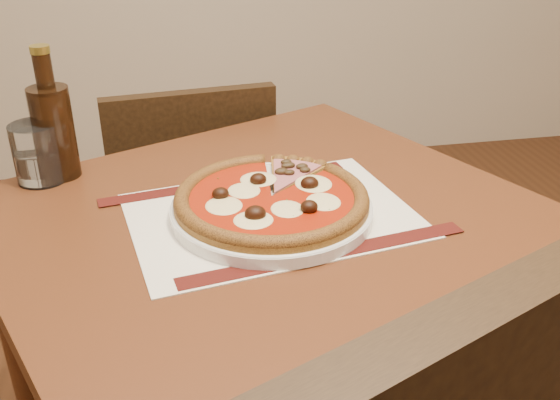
{
  "coord_description": "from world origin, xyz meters",
  "views": [
    {
      "loc": [
        -0.53,
        0.27,
        1.21
      ],
      "look_at": [
        -0.37,
        1.09,
        0.78
      ],
      "focal_mm": 40.0,
      "sensor_mm": 36.0,
      "label": 1
    }
  ],
  "objects_px": {
    "chair_far": "(191,213)",
    "bottle": "(54,128)",
    "pizza": "(272,198)",
    "plate": "(272,210)",
    "water_glass": "(38,153)",
    "table": "(282,280)"
  },
  "relations": [
    {
      "from": "chair_far",
      "to": "bottle",
      "type": "distance_m",
      "value": 0.57
    },
    {
      "from": "water_glass",
      "to": "table",
      "type": "bearing_deg",
      "value": -31.54
    },
    {
      "from": "plate",
      "to": "water_glass",
      "type": "bearing_deg",
      "value": 150.87
    },
    {
      "from": "chair_far",
      "to": "water_glass",
      "type": "height_order",
      "value": "water_glass"
    },
    {
      "from": "table",
      "to": "bottle",
      "type": "bearing_deg",
      "value": 144.87
    },
    {
      "from": "pizza",
      "to": "bottle",
      "type": "relative_size",
      "value": 1.31
    },
    {
      "from": "pizza",
      "to": "bottle",
      "type": "height_order",
      "value": "bottle"
    },
    {
      "from": "chair_far",
      "to": "bottle",
      "type": "xyz_separation_m",
      "value": [
        -0.23,
        -0.36,
        0.38
      ]
    },
    {
      "from": "chair_far",
      "to": "bottle",
      "type": "relative_size",
      "value": 3.57
    },
    {
      "from": "water_glass",
      "to": "bottle",
      "type": "distance_m",
      "value": 0.05
    },
    {
      "from": "pizza",
      "to": "water_glass",
      "type": "xyz_separation_m",
      "value": [
        -0.36,
        0.2,
        0.02
      ]
    },
    {
      "from": "table",
      "to": "bottle",
      "type": "relative_size",
      "value": 4.69
    },
    {
      "from": "pizza",
      "to": "table",
      "type": "bearing_deg",
      "value": -66.75
    },
    {
      "from": "pizza",
      "to": "bottle",
      "type": "bearing_deg",
      "value": 147.12
    },
    {
      "from": "plate",
      "to": "bottle",
      "type": "distance_m",
      "value": 0.4
    },
    {
      "from": "pizza",
      "to": "chair_far",
      "type": "bearing_deg",
      "value": 100.13
    },
    {
      "from": "water_glass",
      "to": "bottle",
      "type": "xyz_separation_m",
      "value": [
        0.03,
        0.01,
        0.04
      ]
    },
    {
      "from": "plate",
      "to": "pizza",
      "type": "xyz_separation_m",
      "value": [
        -0.0,
        -0.0,
        0.02
      ]
    },
    {
      "from": "table",
      "to": "bottle",
      "type": "xyz_separation_m",
      "value": [
        -0.34,
        0.24,
        0.19
      ]
    },
    {
      "from": "plate",
      "to": "water_glass",
      "type": "distance_m",
      "value": 0.41
    },
    {
      "from": "plate",
      "to": "water_glass",
      "type": "height_order",
      "value": "water_glass"
    },
    {
      "from": "table",
      "to": "bottle",
      "type": "height_order",
      "value": "bottle"
    }
  ]
}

